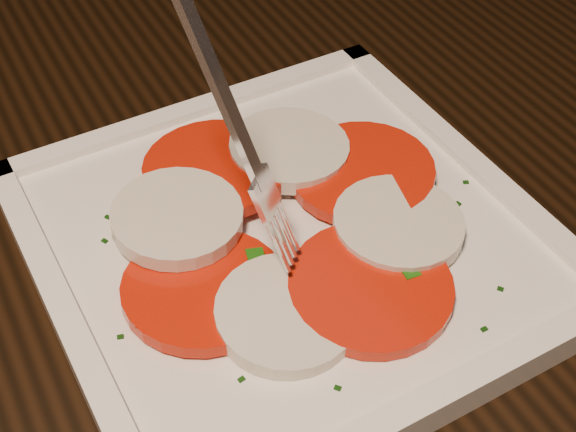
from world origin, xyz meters
name	(u,v)px	position (x,y,z in m)	size (l,w,h in m)	color
table	(102,326)	(0.21, 0.22, 0.65)	(1.30, 0.96, 0.75)	black
plate	(288,243)	(0.31, 0.13, 0.76)	(0.28, 0.28, 0.01)	white
caprese_salad	(288,224)	(0.31, 0.13, 0.77)	(0.24, 0.23, 0.02)	red
fork	(215,112)	(0.27, 0.13, 0.87)	(0.03, 0.07, 0.18)	white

